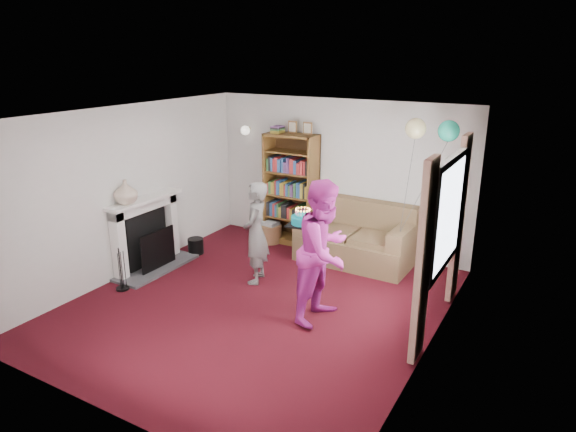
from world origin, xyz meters
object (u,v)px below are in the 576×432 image
Objects in this scene: sofa at (357,239)px; person_striped at (256,233)px; birthday_cake at (303,220)px; person_magenta at (325,251)px; bookcase at (292,190)px.

sofa is 1.80m from person_striped.
person_striped is 4.05× the size of birthday_cake.
person_magenta reaches higher than person_striped.
person_striped is (-0.97, -1.46, 0.40)m from sofa.
birthday_cake is (-0.14, -1.59, 0.76)m from sofa.
bookcase reaches higher than sofa.
person_striped reaches higher than birthday_cake.
sofa is at bearing 127.44° from person_striped.
bookcase is at bearing 172.95° from person_striped.
sofa is 4.83× the size of birthday_cake.
person_magenta is at bearing -52.31° from bookcase.
person_striped is 0.83× the size of person_magenta.
bookcase is at bearing 171.53° from sofa.
person_striped is 0.91m from birthday_cake.
sofa is (1.33, -0.23, -0.58)m from bookcase.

